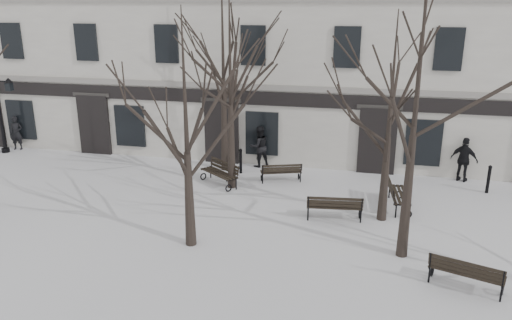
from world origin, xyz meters
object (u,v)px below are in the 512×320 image
(bench_1, at_px, (334,206))
(bench_4, at_px, (281,172))
(lamp_post, at_px, (4,110))
(tree_1, at_px, (185,103))
(bench_3, at_px, (220,172))
(bench_2, at_px, (466,272))
(bench_5, at_px, (397,194))
(tree_2, at_px, (419,70))

(bench_1, bearing_deg, bench_4, -60.65)
(bench_1, height_order, lamp_post, lamp_post)
(tree_1, xyz_separation_m, bench_3, (-0.65, 5.36, -3.93))
(tree_1, xyz_separation_m, bench_2, (7.85, -0.84, -3.94))
(tree_1, bearing_deg, bench_2, -6.12)
(tree_1, bearing_deg, lamp_post, 148.91)
(bench_1, xyz_separation_m, bench_3, (-4.84, 2.56, 0.00))
(bench_1, xyz_separation_m, bench_5, (2.12, 1.63, 0.03))
(tree_1, height_order, bench_3, tree_1)
(bench_5, bearing_deg, lamp_post, 75.58)
(lamp_post, bearing_deg, bench_2, -22.26)
(tree_2, distance_m, bench_4, 8.71)
(lamp_post, bearing_deg, bench_3, -9.90)
(bench_3, xyz_separation_m, bench_4, (2.39, 0.80, -0.06))
(tree_2, distance_m, bench_2, 5.42)
(bench_1, distance_m, bench_3, 5.48)
(tree_2, xyz_separation_m, bench_4, (-4.60, 5.44, -5.02))
(tree_2, relative_size, lamp_post, 2.35)
(tree_1, relative_size, tree_2, 0.81)
(bench_3, relative_size, bench_5, 0.93)
(tree_2, relative_size, bench_1, 4.50)
(tree_1, height_order, bench_4, tree_1)
(tree_1, height_order, bench_2, tree_1)
(bench_4, bearing_deg, lamp_post, -24.67)
(lamp_post, bearing_deg, bench_5, -9.05)
(bench_5, bearing_deg, bench_2, -169.08)
(bench_3, relative_size, lamp_post, 0.51)
(bench_1, relative_size, bench_3, 1.03)
(tree_1, relative_size, bench_5, 3.50)
(tree_2, height_order, bench_5, tree_2)
(bench_5, bearing_deg, tree_1, 119.67)
(bench_2, relative_size, lamp_post, 0.52)
(bench_1, relative_size, lamp_post, 0.52)
(tree_2, bearing_deg, bench_3, 146.46)
(bench_2, relative_size, bench_5, 0.96)
(bench_3, distance_m, bench_4, 2.52)
(bench_5, bearing_deg, bench_1, 122.19)
(tree_2, relative_size, bench_5, 4.30)
(bench_1, height_order, bench_2, bench_1)
(tree_1, distance_m, bench_5, 8.64)
(bench_2, bearing_deg, tree_1, 12.75)
(tree_2, height_order, lamp_post, tree_2)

